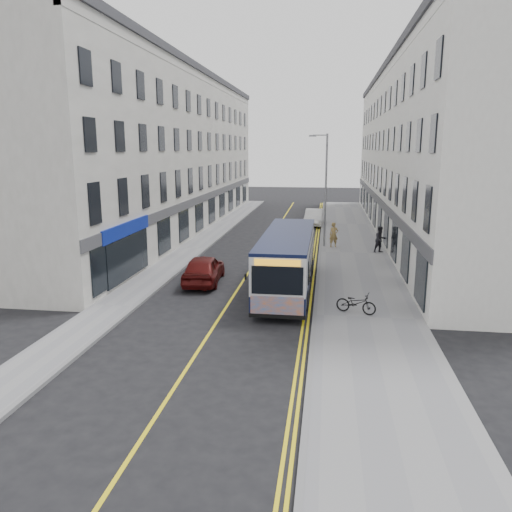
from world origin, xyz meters
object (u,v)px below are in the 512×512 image
(streetlamp, at_px, (325,187))
(pedestrian_near, at_px, (334,235))
(car_white, at_px, (314,217))
(bicycle, at_px, (356,303))
(city_bus, at_px, (287,259))
(pedestrian_far, at_px, (380,239))
(car_maroon, at_px, (204,269))

(streetlamp, bearing_deg, pedestrian_near, -14.41)
(car_white, bearing_deg, bicycle, -82.19)
(streetlamp, xyz_separation_m, city_bus, (-1.67, -11.37, -2.77))
(bicycle, bearing_deg, pedestrian_far, 9.10)
(city_bus, height_order, pedestrian_far, city_bus)
(bicycle, bearing_deg, streetlamp, 24.97)
(streetlamp, relative_size, bicycle, 4.61)
(pedestrian_far, xyz_separation_m, car_white, (-4.80, 12.36, -0.28))
(pedestrian_far, height_order, car_maroon, pedestrian_far)
(city_bus, xyz_separation_m, pedestrian_near, (2.41, 11.18, -0.61))
(pedestrian_near, bearing_deg, car_white, 83.86)
(streetlamp, distance_m, pedestrian_near, 3.47)
(bicycle, height_order, pedestrian_near, pedestrian_near)
(city_bus, bearing_deg, bicycle, -46.64)
(city_bus, distance_m, car_maroon, 4.66)
(car_maroon, bearing_deg, city_bus, 165.50)
(city_bus, bearing_deg, pedestrian_far, 60.36)
(pedestrian_near, bearing_deg, bicycle, -101.89)
(car_white, relative_size, car_maroon, 1.00)
(car_white, xyz_separation_m, car_maroon, (-5.20, -21.17, 0.03))
(city_bus, relative_size, bicycle, 5.85)
(city_bus, xyz_separation_m, car_white, (0.70, 22.02, -0.87))
(streetlamp, distance_m, city_bus, 11.82)
(pedestrian_near, bearing_deg, pedestrian_far, -41.28)
(city_bus, height_order, bicycle, city_bus)
(bicycle, xyz_separation_m, car_white, (-2.53, 25.43, 0.16))
(car_white, distance_m, car_maroon, 21.80)
(bicycle, xyz_separation_m, car_maroon, (-7.73, 4.26, 0.19))
(streetlamp, bearing_deg, car_maroon, -120.38)
(streetlamp, height_order, pedestrian_far, streetlamp)
(city_bus, relative_size, pedestrian_far, 5.68)
(bicycle, distance_m, pedestrian_far, 13.28)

